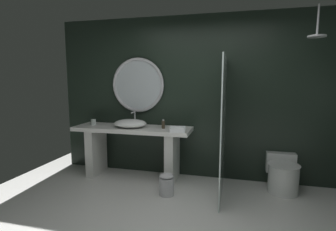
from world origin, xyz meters
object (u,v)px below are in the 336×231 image
Objects in this scene: round_wall_mirror at (138,85)px; waste_bin at (167,184)px; toilet at (283,175)px; rain_shower_head at (317,33)px; soap_dispenser at (163,124)px; vessel_sink at (130,123)px; tumbler_cup at (93,122)px; folded_hand_towel at (178,129)px.

waste_bin is (0.71, -0.80, -1.35)m from round_wall_mirror.
toilet reaches higher than waste_bin.
soap_dispenser is at bearing 173.46° from rain_shower_head.
tumbler_cup is (-0.69, 0.05, -0.02)m from vessel_sink.
vessel_sink is at bearing -4.20° from tumbler_cup.
soap_dispenser is 0.93m from waste_bin.
rain_shower_head reaches higher than toilet.
soap_dispenser is (1.22, -0.01, 0.02)m from tumbler_cup.
rain_shower_head reaches higher than soap_dispenser.
round_wall_mirror is at bearing 149.63° from folded_hand_towel.
tumbler_cup reaches higher than folded_hand_towel.
vessel_sink is 0.58× the size of round_wall_mirror.
toilet is (1.77, 0.02, -0.66)m from soap_dispenser.
vessel_sink is 1.15m from waste_bin.
tumbler_cup reaches higher than waste_bin.
rain_shower_head is at bearing -1.30° from folded_hand_towel.
folded_hand_towel is (0.27, -0.19, -0.03)m from soap_dispenser.
round_wall_mirror is at bearing 86.61° from vessel_sink.
rain_shower_head is at bearing -4.29° from tumbler_cup.
rain_shower_head is at bearing -45.83° from toilet.
vessel_sink reaches higher than soap_dispenser.
folded_hand_towel reaches higher than toilet.
folded_hand_towel is at bearing -30.37° from round_wall_mirror.
tumbler_cup is 0.44× the size of folded_hand_towel.
waste_bin is at bearing -103.86° from folded_hand_towel.
vessel_sink reaches higher than folded_hand_towel.
rain_shower_head reaches higher than waste_bin.
folded_hand_towel is at bearing -7.74° from tumbler_cup.
folded_hand_towel is at bearing 178.70° from rain_shower_head.
vessel_sink is 1.71× the size of waste_bin.
toilet is at bearing 0.58° from soap_dispenser.
tumbler_cup is 1.51m from folded_hand_towel.
rain_shower_head is (2.53, -0.50, 0.65)m from round_wall_mirror.
soap_dispenser is 1.89m from toilet.
folded_hand_towel is (0.81, -0.15, -0.03)m from vessel_sink.
waste_bin is at bearing -69.98° from soap_dispenser.
tumbler_cup reaches higher than toilet.
toilet is 1.64m from folded_hand_towel.
vessel_sink is 0.82m from folded_hand_towel.
soap_dispenser is at bearing 4.13° from vessel_sink.
rain_shower_head is at bearing 9.15° from waste_bin.
vessel_sink reaches higher than tumbler_cup.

